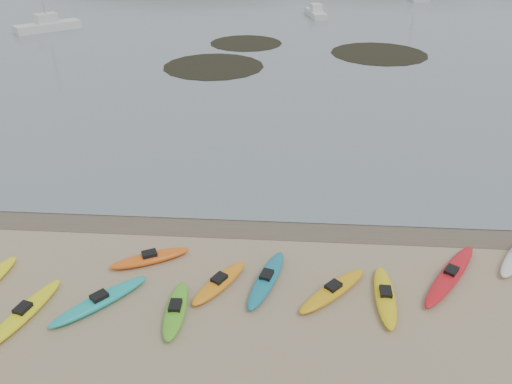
{
  "coord_description": "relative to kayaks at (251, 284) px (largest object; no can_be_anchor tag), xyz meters",
  "views": [
    {
      "loc": [
        1.29,
        -18.5,
        11.96
      ],
      "look_at": [
        0.0,
        0.0,
        1.5
      ],
      "focal_mm": 35.0,
      "sensor_mm": 36.0,
      "label": 1
    }
  ],
  "objects": [
    {
      "name": "ground",
      "position": [
        -0.12,
        4.46,
        -0.17
      ],
      "size": [
        600.0,
        600.0,
        0.0
      ],
      "primitive_type": "plane",
      "color": "tan",
      "rests_on": "ground"
    },
    {
      "name": "wet_sand",
      "position": [
        -0.12,
        4.16,
        -0.17
      ],
      "size": [
        60.0,
        60.0,
        0.0
      ],
      "primitive_type": "plane",
      "color": "brown",
      "rests_on": "ground"
    },
    {
      "name": "kayaks",
      "position": [
        0.0,
        0.0,
        0.0
      ],
      "size": [
        22.1,
        8.14,
        0.34
      ],
      "color": "yellow",
      "rests_on": "ground"
    },
    {
      "name": "kelp_mats",
      "position": [
        0.79,
        33.73,
        -0.14
      ],
      "size": [
        24.22,
        17.15,
        0.04
      ],
      "color": "black",
      "rests_on": "water"
    }
  ]
}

